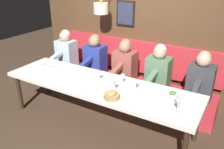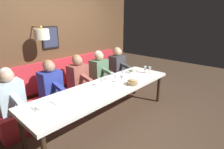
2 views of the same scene
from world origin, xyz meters
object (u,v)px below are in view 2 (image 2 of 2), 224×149
object	(u,v)px
diner_nearest	(117,63)
diner_middle	(78,73)
wine_glass_0	(112,75)
diner_near	(99,68)
wine_glass_4	(123,73)
wine_glass_3	(101,80)
wine_glass_2	(145,68)
wine_glass_5	(121,77)
bread_bowl	(132,82)
diner_farthest	(10,92)
diner_far	(50,81)
wine_glass_1	(150,69)
dining_table	(106,89)

from	to	relation	value
diner_nearest	diner_middle	xyz separation A→B (m)	(0.00, 1.35, 0.00)
wine_glass_0	diner_near	bearing A→B (deg)	-23.32
wine_glass_4	wine_glass_3	bearing A→B (deg)	89.30
diner_near	wine_glass_3	bearing A→B (deg)	138.52
wine_glass_0	wine_glass_3	bearing A→B (deg)	100.29
wine_glass_2	wine_glass_5	xyz separation A→B (m)	(-0.02, 0.91, 0.00)
wine_glass_2	wine_glass_4	distance (m)	0.67
diner_near	wine_glass_0	size ratio (longest dim) A/B	4.82
diner_near	bread_bowl	distance (m)	1.21
diner_nearest	wine_glass_0	xyz separation A→B (m)	(-0.72, 1.01, 0.04)
wine_glass_4	diner_middle	bearing A→B (deg)	36.94
wine_glass_0	wine_glass_4	world-z (taller)	same
diner_near	diner_middle	size ratio (longest dim) A/B	1.00
bread_bowl	diner_farthest	bearing A→B (deg)	56.91
diner_middle	diner_far	size ratio (longest dim) A/B	1.00
diner_far	bread_bowl	size ratio (longest dim) A/B	3.60
wine_glass_0	wine_glass_2	xyz separation A→B (m)	(-0.23, -0.92, -0.00)
diner_far	wine_glass_0	world-z (taller)	diner_far
diner_near	wine_glass_5	distance (m)	1.02
wine_glass_0	wine_glass_3	xyz separation A→B (m)	(-0.07, 0.39, 0.00)
diner_middle	diner_nearest	bearing A→B (deg)	-90.00
diner_near	wine_glass_1	size ratio (longest dim) A/B	4.82
diner_far	wine_glass_5	distance (m)	1.40
diner_nearest	diner_far	distance (m)	2.02
wine_glass_0	wine_glass_3	distance (m)	0.40
wine_glass_4	wine_glass_2	bearing A→B (deg)	-102.81
dining_table	wine_glass_2	distance (m)	1.28
diner_far	wine_glass_3	distance (m)	1.01
diner_middle	diner_farthest	bearing A→B (deg)	90.00
wine_glass_1	bread_bowl	world-z (taller)	wine_glass_1
diner_middle	diner_far	distance (m)	0.67
wine_glass_3	diner_near	bearing A→B (deg)	-41.48
wine_glass_2	diner_far	bearing A→B (deg)	63.73
diner_nearest	bread_bowl	xyz separation A→B (m)	(-1.19, 0.94, -0.03)
dining_table	diner_nearest	xyz separation A→B (m)	(0.88, -1.36, 0.13)
wine_glass_0	wine_glass_2	distance (m)	0.95
wine_glass_4	bread_bowl	bearing A→B (deg)	154.78
diner_far	wine_glass_1	bearing A→B (deg)	-118.47
dining_table	diner_near	bearing A→B (deg)	-36.78
diner_farthest	bread_bowl	distance (m)	2.18
wine_glass_5	diner_middle	bearing A→B (deg)	19.49
diner_near	bread_bowl	size ratio (longest dim) A/B	3.60
diner_far	dining_table	bearing A→B (deg)	-143.25
dining_table	diner_far	distance (m)	1.11
diner_farthest	wine_glass_2	bearing A→B (deg)	-109.61
diner_far	diner_farthest	distance (m)	0.74
diner_near	wine_glass_3	xyz separation A→B (m)	(-0.79, 0.70, 0.04)
diner_farthest	wine_glass_4	bearing A→B (deg)	-111.72
diner_near	wine_glass_5	bearing A→B (deg)	162.37
diner_near	diner_middle	distance (m)	0.65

